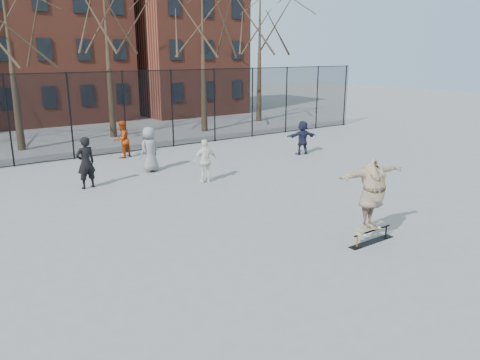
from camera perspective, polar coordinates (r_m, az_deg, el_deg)
ground at (r=12.60m, az=4.02°, el=-7.37°), size 100.00×100.00×0.00m
skate_rail at (r=12.90m, az=15.78°, el=-6.75°), size 1.56×0.24×0.34m
skateboard at (r=12.72m, az=15.51°, el=-5.79°), size 0.87×0.21×0.10m
skater at (r=12.42m, az=15.82°, el=-1.66°), size 2.25×0.70×1.81m
bystander_black at (r=17.95m, az=-18.29°, el=2.01°), size 0.75×0.55×1.91m
bystander_red at (r=22.79m, az=-14.17°, el=4.83°), size 1.07×0.99×1.75m
bystander_white at (r=17.89m, az=-4.25°, el=2.33°), size 1.04×0.58×1.68m
bystander_navy at (r=23.05m, az=7.62°, el=5.15°), size 1.61×0.90×1.65m
bystander_extra at (r=19.82m, az=-10.97°, el=3.68°), size 1.07×0.86×1.89m
fence at (r=23.34m, az=-16.69°, el=7.82°), size 34.03×0.07×4.00m
tree_row at (r=27.19m, az=-21.13°, el=19.66°), size 33.66×7.46×10.67m
rowhouses at (r=35.91m, az=-23.12°, el=16.11°), size 29.00×7.00×13.00m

